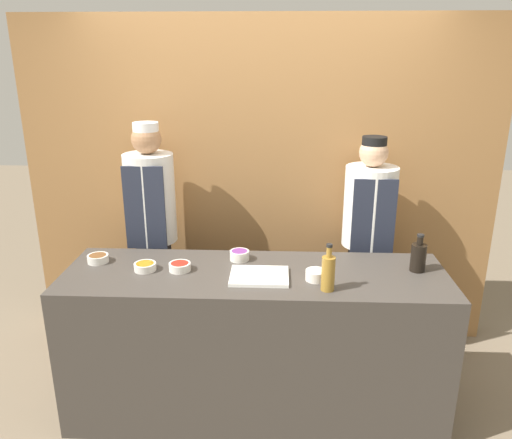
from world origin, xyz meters
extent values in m
plane|color=#756651|center=(0.00, 0.00, 0.00)|extent=(14.00, 14.00, 0.00)
cube|color=olive|center=(0.00, 0.98, 1.20)|extent=(3.44, 0.18, 2.40)
cube|color=#3D3833|center=(0.00, 0.00, 0.46)|extent=(2.23, 0.68, 0.93)
cylinder|color=silver|center=(-0.10, 0.18, 0.96)|extent=(0.12, 0.12, 0.06)
cylinder|color=#703384|center=(-0.10, 0.18, 0.98)|extent=(0.10, 0.10, 0.02)
cylinder|color=silver|center=(-0.96, 0.11, 0.95)|extent=(0.13, 0.13, 0.05)
cylinder|color=brown|center=(-0.96, 0.11, 0.97)|extent=(0.10, 0.10, 0.01)
cylinder|color=silver|center=(0.35, -0.08, 0.96)|extent=(0.12, 0.12, 0.06)
cylinder|color=yellow|center=(0.35, -0.08, 0.98)|extent=(0.10, 0.10, 0.02)
cylinder|color=silver|center=(-0.64, 0.01, 0.95)|extent=(0.13, 0.13, 0.04)
cylinder|color=orange|center=(-0.64, 0.01, 0.96)|extent=(0.11, 0.11, 0.01)
cylinder|color=silver|center=(-0.44, 0.01, 0.95)|extent=(0.13, 0.13, 0.05)
cylinder|color=red|center=(-0.44, 0.01, 0.97)|extent=(0.10, 0.10, 0.01)
cube|color=white|center=(0.03, -0.07, 0.94)|extent=(0.33, 0.26, 0.02)
cylinder|color=olive|center=(0.40, -0.20, 1.02)|extent=(0.07, 0.07, 0.19)
cylinder|color=olive|center=(0.40, -0.20, 1.15)|extent=(0.03, 0.03, 0.06)
cylinder|color=black|center=(0.40, -0.20, 1.18)|extent=(0.03, 0.03, 0.02)
cylinder|color=black|center=(0.95, 0.07, 1.01)|extent=(0.09, 0.09, 0.16)
cylinder|color=black|center=(0.95, 0.07, 1.11)|extent=(0.04, 0.04, 0.05)
cylinder|color=black|center=(0.95, 0.07, 1.15)|extent=(0.04, 0.04, 0.01)
cylinder|color=#28282D|center=(-0.75, 0.63, 0.44)|extent=(0.25, 0.25, 0.88)
cylinder|color=silver|center=(-0.75, 0.63, 1.19)|extent=(0.34, 0.34, 0.61)
cube|color=#232838|center=(-0.75, 0.47, 1.16)|extent=(0.27, 0.02, 0.57)
sphere|color=#9E704C|center=(-0.75, 0.63, 1.60)|extent=(0.20, 0.20, 0.20)
cylinder|color=white|center=(-0.75, 0.63, 1.67)|extent=(0.17, 0.17, 0.07)
cylinder|color=#28282D|center=(0.75, 0.63, 0.44)|extent=(0.25, 0.25, 0.87)
cylinder|color=white|center=(0.75, 0.63, 1.15)|extent=(0.35, 0.35, 0.55)
cube|color=#232838|center=(0.75, 0.46, 1.13)|extent=(0.28, 0.02, 0.51)
sphere|color=tan|center=(0.75, 0.63, 1.52)|extent=(0.19, 0.19, 0.19)
cylinder|color=black|center=(0.75, 0.63, 1.59)|extent=(0.16, 0.16, 0.07)
camera|label=1|loc=(0.12, -2.64, 2.13)|focal=35.00mm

